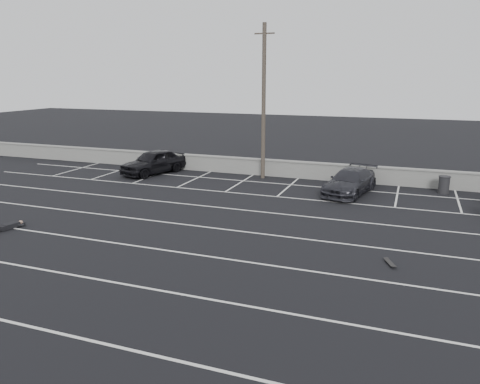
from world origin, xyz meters
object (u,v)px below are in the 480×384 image
at_px(car_left, 154,162).
at_px(person, 11,223).
at_px(skateboard, 390,263).
at_px(utility_pole, 264,102).
at_px(trash_bin, 444,185).
at_px(car_right, 350,182).

bearing_deg(car_left, person, -70.83).
bearing_deg(skateboard, car_left, 122.03).
bearing_deg(person, skateboard, 18.18).
bearing_deg(utility_pole, trash_bin, -1.59).
relative_size(car_right, trash_bin, 4.80).
bearing_deg(car_right, utility_pole, 171.31).
bearing_deg(car_left, utility_pole, 28.03).
distance_m(utility_pole, person, 15.59).
xyz_separation_m(car_right, skateboard, (2.65, -9.53, -0.61)).
distance_m(car_left, trash_bin, 17.64).
height_order(utility_pole, person, utility_pole).
xyz_separation_m(person, skateboard, (15.30, 1.49, -0.15)).
xyz_separation_m(utility_pole, person, (-6.98, -13.20, -4.49)).
bearing_deg(car_left, skateboard, -15.76).
relative_size(car_left, utility_pole, 0.50).
relative_size(utility_pole, person, 4.11).
bearing_deg(person, car_left, 103.32).
height_order(person, skateboard, person).
relative_size(car_right, skateboard, 6.82).
xyz_separation_m(utility_pole, trash_bin, (10.48, -0.29, -4.21)).
distance_m(car_right, person, 16.78).
bearing_deg(car_right, skateboard, -62.14).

